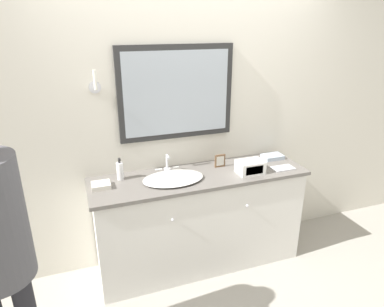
# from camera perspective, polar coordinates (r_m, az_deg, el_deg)

# --- Properties ---
(ground_plane) EXTENTS (14.00, 14.00, 0.00)m
(ground_plane) POSITION_cam_1_polar(r_m,az_deg,el_deg) (3.12, 3.26, -20.67)
(ground_plane) COLOR #9E998E
(wall_back) EXTENTS (8.00, 0.18, 2.55)m
(wall_back) POSITION_cam_1_polar(r_m,az_deg,el_deg) (2.97, -0.60, 5.64)
(wall_back) COLOR silver
(wall_back) RESTS_ON ground_plane
(vanity_counter) EXTENTS (1.83, 0.53, 0.88)m
(vanity_counter) POSITION_cam_1_polar(r_m,az_deg,el_deg) (3.07, 1.30, -11.05)
(vanity_counter) COLOR silver
(vanity_counter) RESTS_ON ground_plane
(sink_basin) EXTENTS (0.50, 0.37, 0.16)m
(sink_basin) POSITION_cam_1_polar(r_m,az_deg,el_deg) (2.76, -3.18, -4.07)
(sink_basin) COLOR white
(sink_basin) RESTS_ON vanity_counter
(soap_bottle) EXTENTS (0.06, 0.06, 0.19)m
(soap_bottle) POSITION_cam_1_polar(r_m,az_deg,el_deg) (2.81, -11.91, -2.82)
(soap_bottle) COLOR white
(soap_bottle) RESTS_ON vanity_counter
(appliance_box) EXTENTS (0.22, 0.16, 0.11)m
(appliance_box) POSITION_cam_1_polar(r_m,az_deg,el_deg) (2.91, 9.68, -2.22)
(appliance_box) COLOR white
(appliance_box) RESTS_ON vanity_counter
(picture_frame) EXTENTS (0.10, 0.01, 0.11)m
(picture_frame) POSITION_cam_1_polar(r_m,az_deg,el_deg) (3.00, 4.69, -1.22)
(picture_frame) COLOR brown
(picture_frame) RESTS_ON vanity_counter
(hand_towel_near_sink) EXTENTS (0.14, 0.13, 0.04)m
(hand_towel_near_sink) POSITION_cam_1_polar(r_m,az_deg,el_deg) (2.73, -14.92, -5.16)
(hand_towel_near_sink) COLOR silver
(hand_towel_near_sink) RESTS_ON vanity_counter
(hand_towel_far_corner) EXTENTS (0.19, 0.13, 0.04)m
(hand_towel_far_corner) POSITION_cam_1_polar(r_m,az_deg,el_deg) (3.27, 13.28, -0.53)
(hand_towel_far_corner) COLOR #A8B7C6
(hand_towel_far_corner) RESTS_ON vanity_counter
(metal_tray) EXTENTS (0.20, 0.11, 0.01)m
(metal_tray) POSITION_cam_1_polar(r_m,az_deg,el_deg) (3.07, 14.88, -2.37)
(metal_tray) COLOR silver
(metal_tray) RESTS_ON vanity_counter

